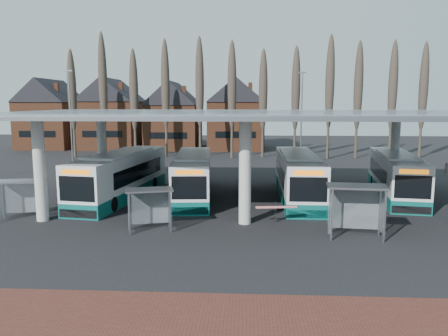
# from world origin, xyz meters

# --- Properties ---
(ground) EXTENTS (140.00, 140.00, 0.00)m
(ground) POSITION_xyz_m (0.00, 0.00, 0.00)
(ground) COLOR black
(ground) RESTS_ON ground
(station_canopy) EXTENTS (32.00, 16.00, 6.34)m
(station_canopy) POSITION_xyz_m (0.00, 8.00, 5.68)
(station_canopy) COLOR silver
(station_canopy) RESTS_ON ground
(poplar_row) EXTENTS (45.10, 1.10, 14.50)m
(poplar_row) POSITION_xyz_m (0.00, 33.00, 8.78)
(poplar_row) COLOR #473D33
(poplar_row) RESTS_ON ground
(townhouse_row) EXTENTS (36.80, 10.30, 12.25)m
(townhouse_row) POSITION_xyz_m (-15.75, 44.00, 5.94)
(townhouse_row) COLOR brown
(townhouse_row) RESTS_ON ground
(lamp_post_a) EXTENTS (0.80, 0.16, 10.17)m
(lamp_post_a) POSITION_xyz_m (-18.00, 22.00, 5.34)
(lamp_post_a) COLOR slate
(lamp_post_a) RESTS_ON ground
(lamp_post_b) EXTENTS (0.80, 0.16, 10.17)m
(lamp_post_b) POSITION_xyz_m (6.00, 26.00, 5.34)
(lamp_post_b) COLOR slate
(lamp_post_b) RESTS_ON ground
(bus_0) EXTENTS (4.33, 12.46, 3.39)m
(bus_0) POSITION_xyz_m (-9.08, 8.85, 1.60)
(bus_0) COLOR white
(bus_0) RESTS_ON ground
(bus_1) EXTENTS (3.42, 11.74, 3.22)m
(bus_1) POSITION_xyz_m (-3.89, 9.75, 1.52)
(bus_1) COLOR white
(bus_1) RESTS_ON ground
(bus_2) EXTENTS (2.70, 12.00, 3.33)m
(bus_2) POSITION_xyz_m (3.83, 9.52, 1.57)
(bus_2) COLOR white
(bus_2) RESTS_ON ground
(bus_3) EXTENTS (4.16, 11.84, 3.22)m
(bus_3) POSITION_xyz_m (11.19, 10.63, 1.52)
(bus_3) COLOR white
(bus_3) RESTS_ON ground
(shelter_0) EXTENTS (2.76, 1.80, 2.36)m
(shelter_0) POSITION_xyz_m (-13.47, 2.84, 1.72)
(shelter_0) COLOR gray
(shelter_0) RESTS_ON ground
(shelter_1) EXTENTS (2.76, 1.87, 2.34)m
(shelter_1) POSITION_xyz_m (-5.19, 0.83, 1.70)
(shelter_1) COLOR gray
(shelter_1) RESTS_ON ground
(shelter_2) EXTENTS (3.11, 1.76, 2.78)m
(shelter_2) POSITION_xyz_m (5.75, 0.19, 2.02)
(shelter_2) COLOR gray
(shelter_2) RESTS_ON ground
(barrier) EXTENTS (2.38, 0.78, 1.19)m
(barrier) POSITION_xyz_m (1.81, 2.47, 0.92)
(barrier) COLOR black
(barrier) RESTS_ON ground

